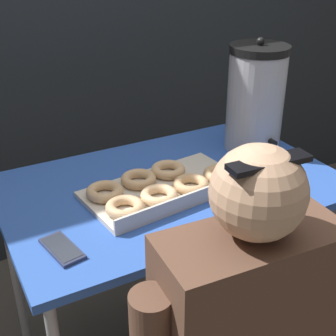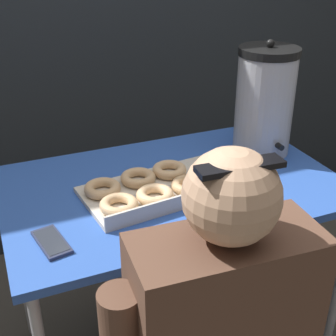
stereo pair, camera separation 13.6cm
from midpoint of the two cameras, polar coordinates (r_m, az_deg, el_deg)
name	(u,v)px [view 2 (the right image)]	position (r m, az deg, el deg)	size (l,w,h in m)	color
folding_table	(172,198)	(1.61, 2.88, -3.79)	(1.12, 0.72, 0.78)	#2D56B2
donut_box	(160,187)	(1.51, 1.62, -2.35)	(0.54, 0.33, 0.05)	beige
coffee_urn	(265,101)	(1.79, 13.87, 7.87)	(0.22, 0.25, 0.43)	#B7B7BC
cell_phone	(51,242)	(1.31, -11.14, -8.93)	(0.09, 0.16, 0.01)	#2D334C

